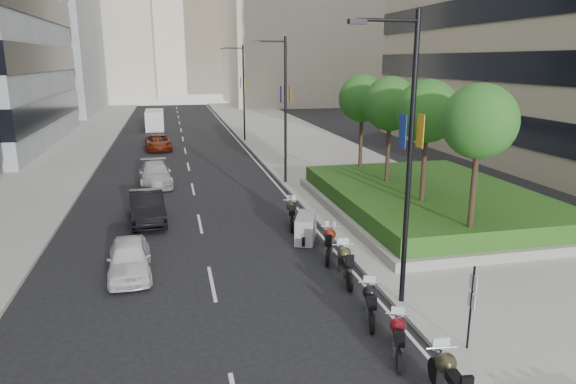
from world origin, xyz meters
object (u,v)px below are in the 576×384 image
object	(u,v)px
motorcycle_5	(306,228)
motorcycle_6	(292,213)
car_a	(129,258)
lamp_post_2	(242,88)
parking_sign	(471,304)
car_c	(155,174)
lamp_post_1	(283,103)
motorcycle_4	(329,243)
lamp_post_0	(405,149)
motorcycle_2	(370,303)
car_d	(158,142)
motorcycle_0	(449,380)
delivery_van	(155,121)
motorcycle_3	(345,264)
car_b	(147,207)
motorcycle_1	(398,338)

from	to	relation	value
motorcycle_5	motorcycle_6	world-z (taller)	same
car_a	lamp_post_2	bearing A→B (deg)	71.16
parking_sign	car_c	world-z (taller)	parking_sign
car_c	lamp_post_1	bearing A→B (deg)	-15.39
motorcycle_4	motorcycle_5	bearing A→B (deg)	31.88
lamp_post_0	motorcycle_4	xyz separation A→B (m)	(-0.89, 4.44, -4.46)
lamp_post_2	motorcycle_4	xyz separation A→B (m)	(-0.89, -30.56, -4.46)
car_a	parking_sign	bearing A→B (deg)	-42.45
motorcycle_2	motorcycle_5	bearing A→B (deg)	17.95
motorcycle_4	motorcycle_5	world-z (taller)	motorcycle_5
lamp_post_2	car_d	world-z (taller)	lamp_post_2
motorcycle_0	delivery_van	world-z (taller)	delivery_van
lamp_post_0	motorcycle_2	distance (m)	4.73
motorcycle_0	motorcycle_5	world-z (taller)	motorcycle_5
car_d	motorcycle_3	bearing A→B (deg)	-80.49
car_b	car_c	size ratio (longest dim) A/B	0.94
lamp_post_0	motorcycle_6	world-z (taller)	lamp_post_0
motorcycle_5	delivery_van	size ratio (longest dim) A/B	0.40
motorcycle_1	car_a	xyz separation A→B (m)	(-7.27, 7.13, 0.11)
motorcycle_2	motorcycle_3	distance (m)	2.92
motorcycle_3	car_d	world-z (taller)	car_d
car_a	motorcycle_3	bearing A→B (deg)	-19.85
motorcycle_0	lamp_post_0	bearing A→B (deg)	-4.50
car_c	car_a	bearing A→B (deg)	-96.18
lamp_post_2	delivery_van	size ratio (longest dim) A/B	1.75
lamp_post_1	car_a	size ratio (longest dim) A/B	2.41
lamp_post_0	motorcycle_0	xyz separation A→B (m)	(-0.92, -4.78, -4.45)
motorcycle_2	motorcycle_4	bearing A→B (deg)	13.73
motorcycle_3	car_c	world-z (taller)	car_c
motorcycle_2	delivery_van	size ratio (longest dim) A/B	0.39
lamp_post_1	car_d	size ratio (longest dim) A/B	1.92
motorcycle_2	motorcycle_0	bearing A→B (deg)	-158.84
lamp_post_0	delivery_van	distance (m)	46.77
parking_sign	motorcycle_1	world-z (taller)	parking_sign
motorcycle_3	delivery_van	world-z (taller)	delivery_van
motorcycle_2	delivery_van	distance (m)	47.08
lamp_post_1	car_c	world-z (taller)	lamp_post_1
motorcycle_3	lamp_post_1	bearing A→B (deg)	5.27
motorcycle_4	car_c	bearing A→B (deg)	47.09
car_c	lamp_post_2	bearing A→B (deg)	60.70
parking_sign	motorcycle_6	bearing A→B (deg)	100.04
lamp_post_1	motorcycle_3	size ratio (longest dim) A/B	3.83
lamp_post_2	motorcycle_5	distance (m)	28.85
lamp_post_2	motorcycle_6	bearing A→B (deg)	-93.06
lamp_post_2	motorcycle_2	world-z (taller)	lamp_post_2
car_a	car_d	bearing A→B (deg)	85.41
motorcycle_0	delivery_van	size ratio (longest dim) A/B	0.45
parking_sign	motorcycle_3	size ratio (longest dim) A/B	1.06
motorcycle_1	motorcycle_2	bearing A→B (deg)	21.18
motorcycle_4	car_d	size ratio (longest dim) A/B	0.46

